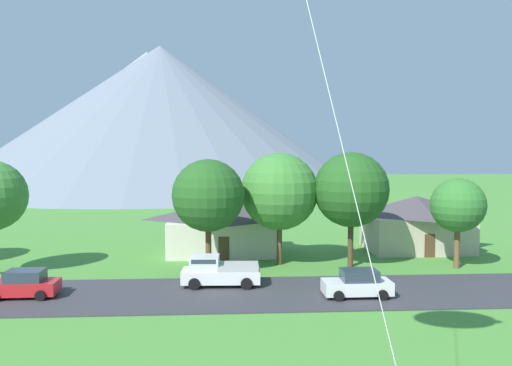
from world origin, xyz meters
TOP-DOWN VIEW (x-y plane):
  - road_strip at (0.00, 31.91)m, footprint 160.00×7.98m
  - mountain_east_ridge at (-20.35, 135.58)m, footprint 88.27×88.27m
  - mountain_far_west_ridge at (-16.39, 131.09)m, footprint 101.12×101.12m
  - house_leftmost at (17.46, 45.37)m, footprint 9.51×6.89m
  - house_left_center at (-0.16, 45.09)m, footprint 10.43×6.70m
  - tree_near_left at (4.30, 40.21)m, footprint 6.17×6.17m
  - tree_left_of_center at (17.94, 38.13)m, footprint 4.19×4.19m
  - tree_right_of_center at (-1.27, 37.59)m, footprint 5.37×5.37m
  - tree_far_right at (9.80, 39.07)m, footprint 5.86×5.86m
  - parked_car_red_mid_west at (-12.47, 31.81)m, footprint 4.23×2.15m
  - parked_car_white_mid_east at (8.15, 30.69)m, footprint 4.22×2.11m
  - pickup_truck_white_west_side at (-0.46, 33.79)m, footprint 5.27×2.48m

SIDE VIEW (x-z plane):
  - road_strip at x=0.00m, z-range 0.00..0.08m
  - parked_car_red_mid_west at x=-12.47m, z-range 0.03..1.71m
  - parked_car_white_mid_east at x=8.15m, z-range 0.03..1.71m
  - pickup_truck_white_west_side at x=-0.46m, z-range 0.06..2.06m
  - house_left_center at x=-0.16m, z-range 0.08..4.79m
  - house_leftmost at x=17.46m, z-range 0.09..5.08m
  - tree_left_of_center at x=17.94m, z-range 1.39..8.41m
  - tree_right_of_center at x=-1.27m, z-range 1.55..10.07m
  - tree_near_left at x=4.30m, z-range 1.39..10.38m
  - tree_far_right at x=9.80m, z-range 1.57..10.59m
  - mountain_east_ridge at x=-20.35m, z-range 0.00..35.05m
  - mountain_far_west_ridge at x=-16.39m, z-range 0.00..35.81m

